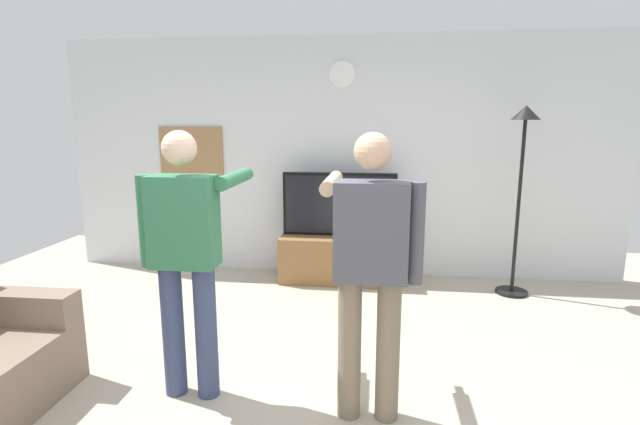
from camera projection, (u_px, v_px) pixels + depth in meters
The scene contains 9 objects.
ground_plane at pixel (292, 424), 2.80m from camera, with size 8.40×8.40×0.00m, color #B2A893.
back_wall at pixel (338, 158), 5.41m from camera, with size 6.40×0.10×2.70m, color silver.
tv_stand at pixel (339, 258), 5.28m from camera, with size 1.29×0.54×0.51m.
television at pixel (339, 204), 5.21m from camera, with size 1.26×0.07×0.70m.
wall_clock at pixel (342, 74), 5.17m from camera, with size 0.28×0.28×0.03m, color white.
framed_picture at pixel (191, 151), 5.56m from camera, with size 0.77×0.04×0.56m, color #997047.
floor_lamp at pixel (522, 162), 4.66m from camera, with size 0.32×0.32×1.92m.
person_standing_nearer_lamp at pixel (186, 251), 2.94m from camera, with size 0.58×0.78×1.72m.
person_standing_nearer_couch at pixel (370, 262), 2.70m from camera, with size 0.59×0.78×1.71m.
Camera 1 is at (0.48, -2.47, 1.77)m, focal length 26.42 mm.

